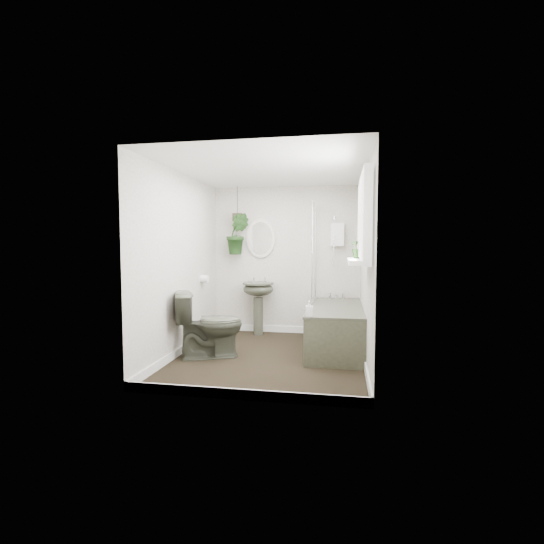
# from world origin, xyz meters

# --- Properties ---
(floor) EXTENTS (2.30, 2.80, 0.02)m
(floor) POSITION_xyz_m (0.00, 0.00, -0.01)
(floor) COLOR black
(floor) RESTS_ON ground
(ceiling) EXTENTS (2.30, 2.80, 0.02)m
(ceiling) POSITION_xyz_m (0.00, 0.00, 2.31)
(ceiling) COLOR white
(ceiling) RESTS_ON ground
(wall_back) EXTENTS (2.30, 0.02, 2.30)m
(wall_back) POSITION_xyz_m (0.00, 1.41, 1.15)
(wall_back) COLOR silver
(wall_back) RESTS_ON ground
(wall_front) EXTENTS (2.30, 0.02, 2.30)m
(wall_front) POSITION_xyz_m (0.00, -1.41, 1.15)
(wall_front) COLOR silver
(wall_front) RESTS_ON ground
(wall_left) EXTENTS (0.02, 2.80, 2.30)m
(wall_left) POSITION_xyz_m (-1.16, 0.00, 1.15)
(wall_left) COLOR silver
(wall_left) RESTS_ON ground
(wall_right) EXTENTS (0.02, 2.80, 2.30)m
(wall_right) POSITION_xyz_m (1.16, 0.00, 1.15)
(wall_right) COLOR silver
(wall_right) RESTS_ON ground
(skirting) EXTENTS (2.30, 2.80, 0.10)m
(skirting) POSITION_xyz_m (0.00, 0.00, 0.05)
(skirting) COLOR white
(skirting) RESTS_ON floor
(bathtub) EXTENTS (0.72, 1.72, 0.58)m
(bathtub) POSITION_xyz_m (0.80, 0.50, 0.29)
(bathtub) COLOR #3B3E31
(bathtub) RESTS_ON floor
(bath_screen) EXTENTS (0.04, 0.72, 1.40)m
(bath_screen) POSITION_xyz_m (0.47, 0.99, 1.28)
(bath_screen) COLOR silver
(bath_screen) RESTS_ON bathtub
(shower_box) EXTENTS (0.20, 0.10, 0.35)m
(shower_box) POSITION_xyz_m (0.80, 1.34, 1.55)
(shower_box) COLOR white
(shower_box) RESTS_ON wall_back
(oval_mirror) EXTENTS (0.46, 0.03, 0.62)m
(oval_mirror) POSITION_xyz_m (-0.40, 1.37, 1.50)
(oval_mirror) COLOR beige
(oval_mirror) RESTS_ON wall_back
(wall_sconce) EXTENTS (0.04, 0.04, 0.22)m
(wall_sconce) POSITION_xyz_m (-0.80, 1.36, 1.40)
(wall_sconce) COLOR black
(wall_sconce) RESTS_ON wall_back
(toilet_roll_holder) EXTENTS (0.11, 0.11, 0.11)m
(toilet_roll_holder) POSITION_xyz_m (-1.10, 0.70, 0.90)
(toilet_roll_holder) COLOR white
(toilet_roll_holder) RESTS_ON wall_left
(window_recess) EXTENTS (0.08, 1.00, 0.90)m
(window_recess) POSITION_xyz_m (1.09, -0.70, 1.65)
(window_recess) COLOR white
(window_recess) RESTS_ON wall_right
(window_sill) EXTENTS (0.18, 1.00, 0.04)m
(window_sill) POSITION_xyz_m (1.02, -0.70, 1.23)
(window_sill) COLOR white
(window_sill) RESTS_ON wall_right
(window_blinds) EXTENTS (0.01, 0.86, 0.76)m
(window_blinds) POSITION_xyz_m (1.04, -0.70, 1.65)
(window_blinds) COLOR white
(window_blinds) RESTS_ON wall_right
(toilet) EXTENTS (0.92, 0.73, 0.82)m
(toilet) POSITION_xyz_m (-0.74, -0.14, 0.41)
(toilet) COLOR #3B3E31
(toilet) RESTS_ON floor
(pedestal_sink) EXTENTS (0.56, 0.50, 0.82)m
(pedestal_sink) POSITION_xyz_m (-0.40, 1.17, 0.41)
(pedestal_sink) COLOR #3B3E31
(pedestal_sink) RESTS_ON floor
(sill_plant) EXTENTS (0.26, 0.24, 0.24)m
(sill_plant) POSITION_xyz_m (1.05, -0.49, 1.37)
(sill_plant) COLOR black
(sill_plant) RESTS_ON window_sill
(hanging_plant) EXTENTS (0.39, 0.33, 0.64)m
(hanging_plant) POSITION_xyz_m (-0.74, 1.25, 1.56)
(hanging_plant) COLOR black
(hanging_plant) RESTS_ON ceiling
(soap_bottle) EXTENTS (0.08, 0.09, 0.18)m
(soap_bottle) POSITION_xyz_m (0.51, -0.29, 0.67)
(soap_bottle) COLOR black
(soap_bottle) RESTS_ON bathtub
(hanging_pot) EXTENTS (0.16, 0.16, 0.12)m
(hanging_pot) POSITION_xyz_m (-0.74, 1.25, 1.82)
(hanging_pot) COLOR #3A2C21
(hanging_pot) RESTS_ON ceiling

